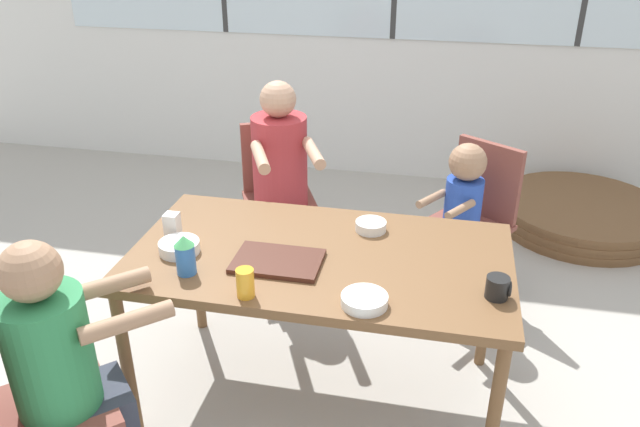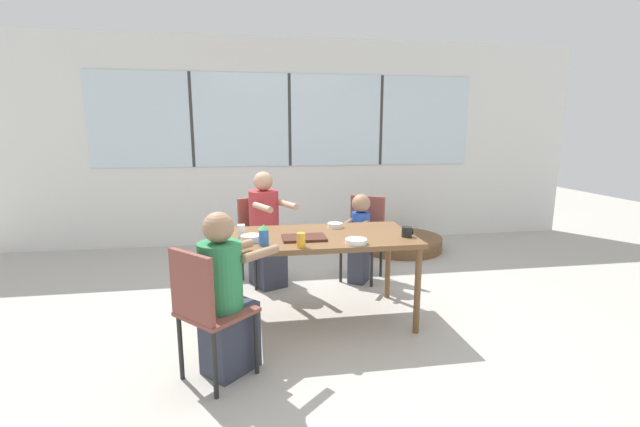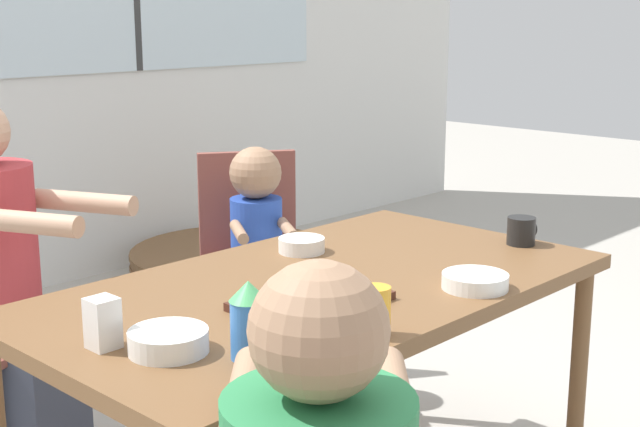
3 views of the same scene
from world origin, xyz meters
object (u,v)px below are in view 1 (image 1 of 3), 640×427
chair_for_woman_green_shirt (17,402)px  bowl_fruit (364,300)px  sippy_cup (185,254)px  bowl_cereal (371,226)px  milk_carton_small (172,225)px  folded_table_stack (581,215)px  coffee_mug (498,287)px  chair_for_man_blue_shirt (277,185)px  chair_for_toddler (475,209)px  juice_glass (245,283)px  person_man_blue_shirt (282,196)px  person_toddler (458,230)px  bowl_white_shallow (179,247)px  person_woman_green_shirt (70,391)px

chair_for_woman_green_shirt → bowl_fruit: bearing=71.0°
sippy_cup → bowl_cereal: 0.81m
milk_carton_small → folded_table_stack: milk_carton_small is taller
coffee_mug → sippy_cup: sippy_cup is taller
bowl_cereal → chair_for_woman_green_shirt: bearing=-134.4°
chair_for_man_blue_shirt → chair_for_toddler: 1.13m
chair_for_woman_green_shirt → coffee_mug: chair_for_woman_green_shirt is taller
milk_carton_small → coffee_mug: bearing=-7.9°
sippy_cup → folded_table_stack: bearing=49.7°
bowl_fruit → folded_table_stack: size_ratio=0.15×
juice_glass → chair_for_woman_green_shirt: bearing=-145.0°
person_man_blue_shirt → juice_glass: size_ratio=10.75×
chair_for_toddler → folded_table_stack: 1.32m
person_toddler → coffee_mug: person_toddler is taller
coffee_mug → folded_table_stack: coffee_mug is taller
bowl_white_shallow → bowl_fruit: 0.81m
bowl_fruit → folded_table_stack: bearing=62.6°
person_man_blue_shirt → sippy_cup: bearing=63.3°
chair_for_man_blue_shirt → chair_for_woman_green_shirt: bearing=54.7°
chair_for_toddler → juice_glass: chair_for_toddler is taller
person_woman_green_shirt → bowl_white_shallow: (0.18, 0.59, 0.26)m
person_toddler → bowl_cereal: person_toddler is taller
chair_for_toddler → juice_glass: bearing=91.0°
bowl_fruit → folded_table_stack: bowl_fruit is taller
person_man_blue_shirt → person_toddler: 0.98m
person_man_blue_shirt → bowl_white_shallow: (-0.14, -1.03, 0.23)m
person_woman_green_shirt → folded_table_stack: bearing=97.6°
chair_for_woman_green_shirt → person_toddler: 2.18m
coffee_mug → juice_glass: size_ratio=0.82×
person_man_blue_shirt → bowl_fruit: 1.42m
person_man_blue_shirt → bowl_fruit: size_ratio=7.08×
chair_for_woman_green_shirt → person_woman_green_shirt: person_woman_green_shirt is taller
person_toddler → folded_table_stack: person_toddler is taller
chair_for_man_blue_shirt → bowl_cereal: (0.65, -0.83, 0.23)m
bowl_white_shallow → folded_table_stack: bearing=46.5°
milk_carton_small → person_toddler: bearing=35.2°
chair_for_toddler → person_woman_green_shirt: bearing=83.9°
chair_for_man_blue_shirt → folded_table_stack: 2.14m
chair_for_woman_green_shirt → milk_carton_small: 0.89m
chair_for_woman_green_shirt → folded_table_stack: 3.61m
person_toddler → bowl_white_shallow: bearing=74.0°
coffee_mug → person_toddler: bearing=96.8°
person_woman_green_shirt → bowl_cereal: size_ratio=8.23×
person_man_blue_shirt → bowl_cereal: 0.93m
person_woman_green_shirt → person_toddler: size_ratio=1.17×
chair_for_woman_green_shirt → chair_for_toddler: size_ratio=1.00×
sippy_cup → bowl_fruit: 0.70m
person_man_blue_shirt → milk_carton_small: (-0.22, -0.91, 0.26)m
chair_for_man_blue_shirt → sippy_cup: (0.01, -1.32, 0.29)m
milk_carton_small → bowl_white_shallow: bearing=-56.1°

